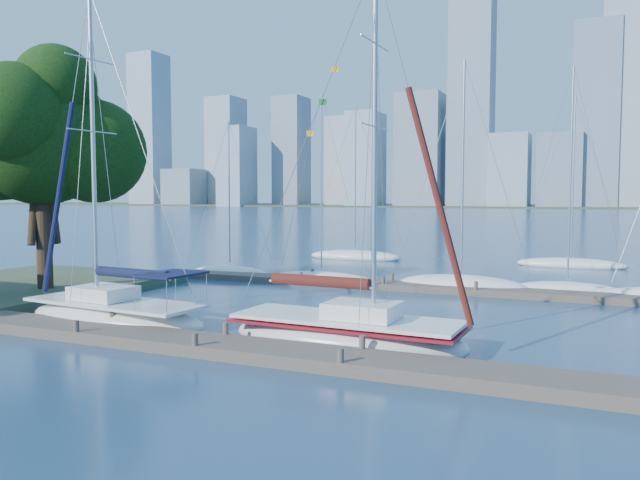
% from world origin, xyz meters
% --- Properties ---
extents(ground, '(700.00, 700.00, 0.00)m').
position_xyz_m(ground, '(0.00, 0.00, 0.00)').
color(ground, navy).
rests_on(ground, ground).
extents(near_dock, '(26.00, 2.00, 0.40)m').
position_xyz_m(near_dock, '(0.00, 0.00, 0.20)').
color(near_dock, brown).
rests_on(near_dock, ground).
extents(far_dock, '(30.00, 1.80, 0.36)m').
position_xyz_m(far_dock, '(2.00, 16.00, 0.18)').
color(far_dock, brown).
rests_on(far_dock, ground).
extents(far_shore, '(800.00, 100.00, 1.50)m').
position_xyz_m(far_shore, '(0.00, 320.00, 0.00)').
color(far_shore, '#38472D').
rests_on(far_shore, ground).
extents(tree, '(9.46, 8.62, 12.42)m').
position_xyz_m(tree, '(-13.85, 5.83, 8.33)').
color(tree, '#322316').
rests_on(tree, ground).
extents(sailboat_navy, '(8.57, 3.45, 13.84)m').
position_xyz_m(sailboat_navy, '(-5.89, 1.96, 1.09)').
color(sailboat_navy, white).
rests_on(sailboat_navy, ground).
extents(sailboat_maroon, '(8.58, 3.05, 13.29)m').
position_xyz_m(sailboat_maroon, '(3.85, 2.53, 1.02)').
color(sailboat_maroon, white).
rests_on(sailboat_maroon, ground).
extents(bg_boat_0, '(5.88, 3.82, 10.30)m').
position_xyz_m(bg_boat_0, '(-10.24, 17.45, 0.22)').
color(bg_boat_0, white).
rests_on(bg_boat_0, ground).
extents(bg_boat_1, '(7.00, 3.85, 11.55)m').
position_xyz_m(bg_boat_1, '(-3.42, 16.81, 0.23)').
color(bg_boat_1, white).
rests_on(bg_boat_1, ground).
extents(bg_boat_3, '(7.53, 3.73, 12.90)m').
position_xyz_m(bg_boat_3, '(4.85, 17.15, 0.29)').
color(bg_boat_3, white).
rests_on(bg_boat_3, ground).
extents(bg_boat_4, '(5.73, 2.16, 12.17)m').
position_xyz_m(bg_boat_4, '(10.27, 18.03, 0.24)').
color(bg_boat_4, white).
rests_on(bg_boat_4, ground).
extents(bg_boat_6, '(8.20, 4.39, 12.91)m').
position_xyz_m(bg_boat_6, '(-6.56, 30.79, 0.26)').
color(bg_boat_6, white).
rests_on(bg_boat_6, ground).
extents(bg_boat_7, '(7.89, 3.80, 12.70)m').
position_xyz_m(bg_boat_7, '(9.96, 31.66, 0.24)').
color(bg_boat_7, white).
rests_on(bg_boat_7, ground).
extents(skyline, '(503.67, 51.31, 120.80)m').
position_xyz_m(skyline, '(15.86, 290.65, 35.80)').
color(skyline, '#8293A9').
rests_on(skyline, ground).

